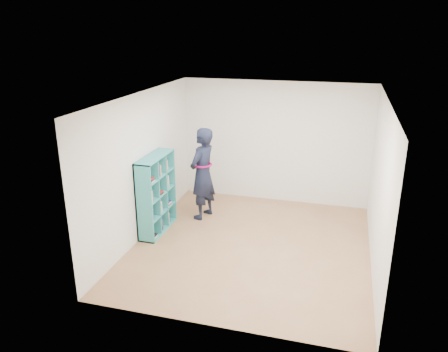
# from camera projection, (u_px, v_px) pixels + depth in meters

# --- Properties ---
(floor) EXTENTS (4.50, 4.50, 0.00)m
(floor) POSITION_uv_depth(u_px,v_px,m) (251.00, 246.00, 7.66)
(floor) COLOR #946543
(floor) RESTS_ON ground
(ceiling) EXTENTS (4.50, 4.50, 0.00)m
(ceiling) POSITION_uv_depth(u_px,v_px,m) (255.00, 97.00, 6.81)
(ceiling) COLOR white
(ceiling) RESTS_ON wall_back
(wall_left) EXTENTS (0.02, 4.50, 2.60)m
(wall_left) POSITION_uv_depth(u_px,v_px,m) (143.00, 166.00, 7.75)
(wall_left) COLOR silver
(wall_left) RESTS_ON floor
(wall_right) EXTENTS (0.02, 4.50, 2.60)m
(wall_right) POSITION_uv_depth(u_px,v_px,m) (380.00, 187.00, 6.73)
(wall_right) COLOR silver
(wall_right) RESTS_ON floor
(wall_back) EXTENTS (4.00, 0.02, 2.60)m
(wall_back) POSITION_uv_depth(u_px,v_px,m) (275.00, 143.00, 9.28)
(wall_back) COLOR silver
(wall_back) RESTS_ON floor
(wall_front) EXTENTS (4.00, 0.02, 2.60)m
(wall_front) POSITION_uv_depth(u_px,v_px,m) (213.00, 236.00, 5.19)
(wall_front) COLOR silver
(wall_front) RESTS_ON floor
(bookshelf) EXTENTS (0.32, 1.09, 1.46)m
(bookshelf) POSITION_uv_depth(u_px,v_px,m) (155.00, 195.00, 8.03)
(bookshelf) COLOR teal
(bookshelf) RESTS_ON floor
(person) EXTENTS (0.60, 0.76, 1.83)m
(person) POSITION_uv_depth(u_px,v_px,m) (203.00, 174.00, 8.53)
(person) COLOR black
(person) RESTS_ON floor
(smartphone) EXTENTS (0.03, 0.10, 0.14)m
(smartphone) POSITION_uv_depth(u_px,v_px,m) (198.00, 165.00, 8.63)
(smartphone) COLOR silver
(smartphone) RESTS_ON person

